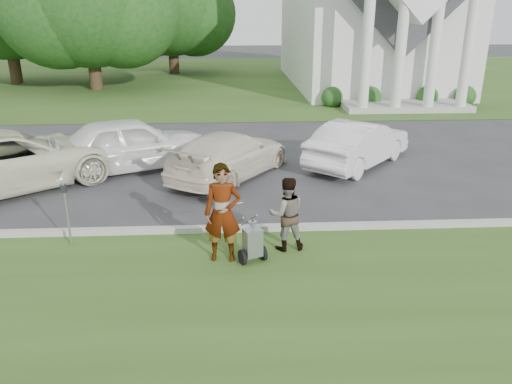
{
  "coord_description": "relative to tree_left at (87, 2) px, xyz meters",
  "views": [
    {
      "loc": [
        0.23,
        -9.77,
        4.79
      ],
      "look_at": [
        0.74,
        0.0,
        1.16
      ],
      "focal_mm": 35.0,
      "sensor_mm": 36.0,
      "label": 1
    }
  ],
  "objects": [
    {
      "name": "striping_cart",
      "position": [
        8.64,
        -22.88,
        -4.7
      ],
      "size": [
        0.78,
        1.11,
        0.96
      ],
      "rotation": [
        0.0,
        0.0,
        0.39
      ],
      "color": "black",
      "rests_on": "ground"
    },
    {
      "name": "parking_meter_near",
      "position": [
        4.8,
        -21.95,
        -4.22
      ],
      "size": [
        0.1,
        0.09,
        1.41
      ],
      "color": "gray",
      "rests_on": "ground"
    },
    {
      "name": "curb",
      "position": [
        8.01,
        -21.44,
        -5.04
      ],
      "size": [
        80.0,
        0.18,
        0.15
      ],
      "primitive_type": "cube",
      "color": "#9E9E93",
      "rests_on": "ground"
    },
    {
      "name": "ground",
      "position": [
        8.01,
        -21.99,
        -5.11
      ],
      "size": [
        120.0,
        120.0,
        0.0
      ],
      "primitive_type": "plane",
      "color": "#333335",
      "rests_on": "ground"
    },
    {
      "name": "person_right",
      "position": [
        9.36,
        -22.34,
        -4.32
      ],
      "size": [
        0.83,
        0.68,
        1.58
      ],
      "primitive_type": "imported",
      "rotation": [
        0.0,
        0.0,
        3.25
      ],
      "color": "#999999",
      "rests_on": "ground"
    },
    {
      "name": "person_left",
      "position": [
        8.06,
        -22.74,
        -4.11
      ],
      "size": [
        0.77,
        0.54,
        2.0
      ],
      "primitive_type": "imported",
      "rotation": [
        0.0,
        0.0,
        -0.09
      ],
      "color": "#999999",
      "rests_on": "ground"
    },
    {
      "name": "grass_strip",
      "position": [
        8.01,
        -24.99,
        -5.11
      ],
      "size": [
        80.0,
        7.0,
        0.01
      ],
      "primitive_type": "cube",
      "color": "#304E1B",
      "rests_on": "ground"
    },
    {
      "name": "car_d",
      "position": [
        12.32,
        -16.52,
        -4.38
      ],
      "size": [
        4.08,
        4.32,
        1.45
      ],
      "primitive_type": "imported",
      "rotation": [
        0.0,
        0.0,
        2.42
      ],
      "color": "silver",
      "rests_on": "ground"
    },
    {
      "name": "car_b",
      "position": [
        5.18,
        -16.58,
        -4.28
      ],
      "size": [
        5.25,
        3.82,
        1.66
      ],
      "primitive_type": "imported",
      "rotation": [
        0.0,
        0.0,
        2.0
      ],
      "color": "white",
      "rests_on": "ground"
    },
    {
      "name": "car_a",
      "position": [
        2.18,
        -18.14,
        -4.29
      ],
      "size": [
        6.31,
        5.79,
        1.64
      ],
      "primitive_type": "imported",
      "rotation": [
        0.0,
        0.0,
        2.24
      ],
      "color": "beige",
      "rests_on": "ground"
    },
    {
      "name": "tree_left",
      "position": [
        0.0,
        0.0,
        0.0
      ],
      "size": [
        10.63,
        8.4,
        9.71
      ],
      "color": "#332316",
      "rests_on": "ground"
    },
    {
      "name": "car_c",
      "position": [
        8.21,
        -17.45,
        -4.43
      ],
      "size": [
        4.18,
        4.95,
        1.36
      ],
      "primitive_type": "imported",
      "rotation": [
        0.0,
        0.0,
        2.55
      ],
      "color": "silver",
      "rests_on": "ground"
    },
    {
      "name": "tree_back",
      "position": [
        4.0,
        8.0,
        -0.38
      ],
      "size": [
        9.61,
        7.6,
        8.89
      ],
      "color": "#332316",
      "rests_on": "ground"
    },
    {
      "name": "church_lawn",
      "position": [
        8.01,
        5.01,
        -5.11
      ],
      "size": [
        80.0,
        30.0,
        0.01
      ],
      "primitive_type": "cube",
      "color": "#304E1B",
      "rests_on": "ground"
    }
  ]
}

